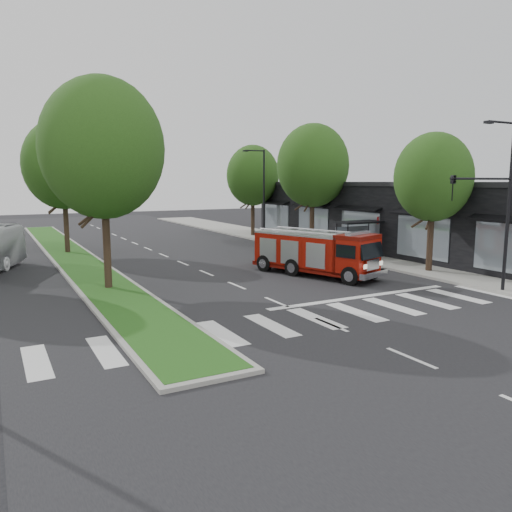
{
  "coord_description": "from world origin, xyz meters",
  "views": [
    {
      "loc": [
        -10.94,
        -18.49,
        5.28
      ],
      "look_at": [
        0.04,
        1.98,
        1.8
      ],
      "focal_mm": 35.0,
      "sensor_mm": 36.0,
      "label": 1
    }
  ],
  "objects": [
    {
      "name": "tree_right_mid",
      "position": [
        11.5,
        14.0,
        6.49
      ],
      "size": [
        5.6,
        5.6,
        9.72
      ],
      "color": "black",
      "rests_on": "ground"
    },
    {
      "name": "sidewalk_right",
      "position": [
        12.5,
        10.0,
        0.07
      ],
      "size": [
        5.0,
        80.0,
        0.15
      ],
      "primitive_type": "cube",
      "color": "gray",
      "rests_on": "ground"
    },
    {
      "name": "tree_median_near",
      "position": [
        -6.0,
        6.0,
        6.81
      ],
      "size": [
        5.8,
        5.8,
        10.16
      ],
      "color": "black",
      "rests_on": "ground"
    },
    {
      "name": "median",
      "position": [
        -6.0,
        18.0,
        0.08
      ],
      "size": [
        3.0,
        50.0,
        0.15
      ],
      "color": "gray",
      "rests_on": "ground"
    },
    {
      "name": "streetlight_right_near",
      "position": [
        9.61,
        -3.5,
        4.67
      ],
      "size": [
        4.08,
        0.22,
        8.0
      ],
      "color": "black",
      "rests_on": "ground"
    },
    {
      "name": "ground",
      "position": [
        0.0,
        0.0,
        0.0
      ],
      "size": [
        140.0,
        140.0,
        0.0
      ],
      "primitive_type": "plane",
      "color": "black",
      "rests_on": "ground"
    },
    {
      "name": "storefront_row",
      "position": [
        17.0,
        10.0,
        2.5
      ],
      "size": [
        8.0,
        30.0,
        5.0
      ],
      "primitive_type": "cube",
      "color": "black",
      "rests_on": "ground"
    },
    {
      "name": "bus_shelter",
      "position": [
        11.2,
        8.15,
        2.04
      ],
      "size": [
        3.2,
        1.6,
        2.61
      ],
      "color": "black",
      "rests_on": "ground"
    },
    {
      "name": "streetlight_right_far",
      "position": [
        10.35,
        20.0,
        4.48
      ],
      "size": [
        2.11,
        0.2,
        8.0
      ],
      "color": "black",
      "rests_on": "ground"
    },
    {
      "name": "tree_right_near",
      "position": [
        11.5,
        2.0,
        5.51
      ],
      "size": [
        4.4,
        4.4,
        8.05
      ],
      "color": "black",
      "rests_on": "ground"
    },
    {
      "name": "tree_median_far",
      "position": [
        -6.0,
        20.0,
        6.49
      ],
      "size": [
        5.6,
        5.6,
        9.72
      ],
      "color": "black",
      "rests_on": "ground"
    },
    {
      "name": "tree_right_far",
      "position": [
        11.5,
        24.0,
        5.84
      ],
      "size": [
        5.0,
        5.0,
        8.73
      ],
      "color": "black",
      "rests_on": "ground"
    },
    {
      "name": "fire_engine",
      "position": [
        5.16,
        4.45,
        1.28
      ],
      "size": [
        4.67,
        8.03,
        2.67
      ],
      "rotation": [
        0.0,
        0.0,
        0.33
      ],
      "color": "#560A04",
      "rests_on": "ground"
    }
  ]
}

